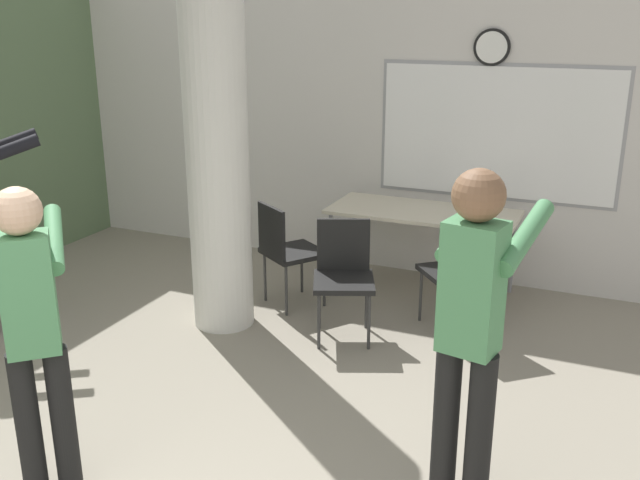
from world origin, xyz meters
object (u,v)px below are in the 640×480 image
at_px(folding_table, 423,216).
at_px(person_playing_front, 33,323).
at_px(person_playing_side, 472,319).
at_px(bottle_on_table, 465,208).
at_px(chair_table_left, 286,247).
at_px(chair_table_front, 344,271).
at_px(chair_table_right, 459,268).

relative_size(folding_table, person_playing_front, 0.98).
relative_size(person_playing_side, person_playing_front, 1.06).
xyz_separation_m(bottle_on_table, person_playing_front, (-1.33, -3.25, 0.12)).
distance_m(chair_table_left, person_playing_front, 2.68).
distance_m(chair_table_front, person_playing_side, 2.09).
bearing_deg(chair_table_front, bottle_on_table, 54.29).
xyz_separation_m(chair_table_right, person_playing_side, (0.49, -1.98, 0.50)).
bearing_deg(person_playing_side, bottle_on_table, 103.04).
xyz_separation_m(folding_table, chair_table_left, (-0.93, -0.74, -0.17)).
bearing_deg(chair_table_left, bottle_on_table, 24.99).
relative_size(bottle_on_table, person_playing_side, 0.15).
height_order(bottle_on_table, person_playing_front, person_playing_front).
bearing_deg(person_playing_side, chair_table_right, 103.82).
relative_size(folding_table, chair_table_left, 1.81).
relative_size(folding_table, chair_table_right, 1.81).
distance_m(person_playing_side, person_playing_front, 2.05).
distance_m(bottle_on_table, chair_table_left, 1.47).
bearing_deg(folding_table, chair_table_front, -105.55).
bearing_deg(chair_table_left, chair_table_right, 2.58).
height_order(folding_table, chair_table_front, chair_table_front).
bearing_deg(chair_table_front, folding_table, 74.45).
distance_m(bottle_on_table, chair_table_front, 1.19).
bearing_deg(chair_table_right, person_playing_front, -117.79).
bearing_deg(chair_table_right, chair_table_front, -153.08).
distance_m(folding_table, person_playing_side, 2.84).
bearing_deg(folding_table, person_playing_front, -105.75).
xyz_separation_m(folding_table, person_playing_front, (-0.95, -3.38, 0.27)).
height_order(bottle_on_table, chair_table_left, bottle_on_table).
distance_m(chair_table_right, chair_table_left, 1.40).
distance_m(bottle_on_table, person_playing_front, 3.52).
relative_size(folding_table, bottle_on_table, 6.28).
distance_m(bottle_on_table, person_playing_side, 2.60).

